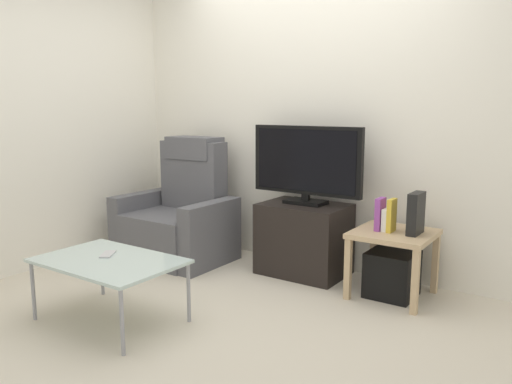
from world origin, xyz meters
TOP-DOWN VIEW (x-y plane):
  - ground_plane at (0.00, 0.00)m, footprint 6.40×6.40m
  - wall_back at (0.00, 1.13)m, footprint 6.40×0.06m
  - wall_side at (-1.88, 0.00)m, footprint 0.06×4.48m
  - tv_stand at (0.07, 0.82)m, footprint 0.68×0.49m
  - television at (0.07, 0.84)m, footprint 0.95×0.20m
  - recliner_armchair at (-1.08, 0.60)m, footprint 0.98×0.78m
  - side_table at (0.84, 0.74)m, footprint 0.54×0.54m
  - subwoofer_box at (0.84, 0.74)m, footprint 0.33×0.33m
  - book_leftmost at (0.74, 0.72)m, footprint 0.04×0.12m
  - book_middle at (0.79, 0.72)m, footprint 0.04×0.10m
  - book_rightmost at (0.83, 0.72)m, footprint 0.03×0.12m
  - game_console at (0.99, 0.75)m, footprint 0.07×0.20m
  - coffee_table at (-0.49, -0.69)m, footprint 0.90×0.60m
  - cell_phone at (-0.57, -0.63)m, footprint 0.14×0.16m

SIDE VIEW (x-z plane):
  - ground_plane at x=0.00m, z-range 0.00..0.00m
  - subwoofer_box at x=0.84m, z-range 0.00..0.33m
  - tv_stand at x=0.07m, z-range 0.00..0.58m
  - recliner_armchair at x=-1.08m, z-range -0.17..0.91m
  - coffee_table at x=-0.49m, z-range 0.18..0.59m
  - side_table at x=0.84m, z-range 0.16..0.64m
  - cell_phone at x=-0.57m, z-range 0.41..0.42m
  - book_middle at x=0.79m, z-range 0.48..0.64m
  - book_leftmost at x=0.74m, z-range 0.48..0.71m
  - book_rightmost at x=0.83m, z-range 0.48..0.72m
  - game_console at x=0.99m, z-range 0.48..0.77m
  - television at x=0.07m, z-range 0.60..1.22m
  - wall_back at x=0.00m, z-range 0.00..2.60m
  - wall_side at x=-1.88m, z-range 0.00..2.60m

